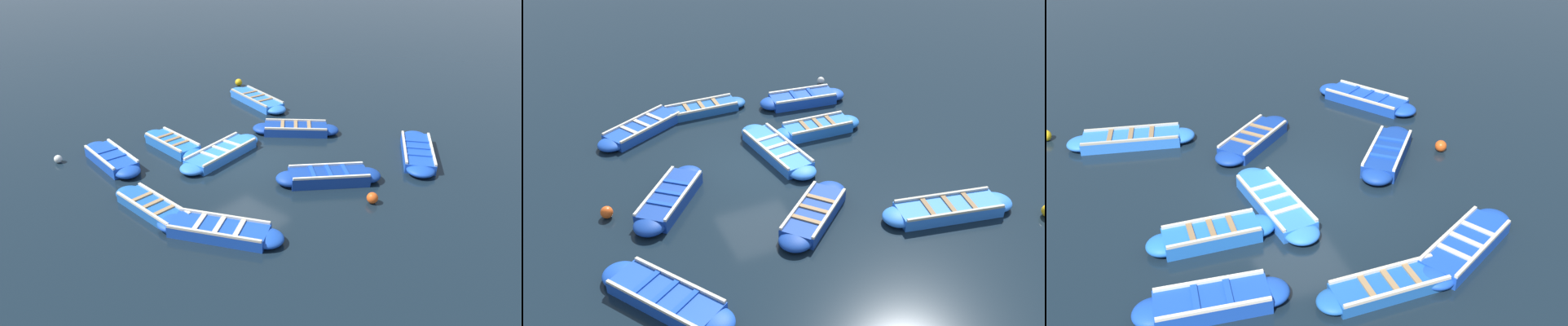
% 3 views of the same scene
% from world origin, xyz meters
% --- Properties ---
extents(ground_plane, '(120.00, 120.00, 0.00)m').
position_xyz_m(ground_plane, '(0.00, 0.00, 0.00)').
color(ground_plane, black).
extents(boat_outer_left, '(0.97, 3.18, 0.43)m').
position_xyz_m(boat_outer_left, '(1.17, -2.70, 0.18)').
color(boat_outer_left, blue).
rests_on(boat_outer_left, ground).
extents(boat_mid_row, '(2.94, 3.20, 0.40)m').
position_xyz_m(boat_mid_row, '(-3.17, -0.35, 0.17)').
color(boat_mid_row, navy).
rests_on(boat_mid_row, ground).
extents(boat_alongside, '(1.23, 3.39, 0.43)m').
position_xyz_m(boat_alongside, '(3.43, -3.23, 0.19)').
color(boat_alongside, '#1947B7').
rests_on(boat_alongside, ground).
extents(boat_bow_out, '(3.71, 2.87, 0.40)m').
position_xyz_m(boat_bow_out, '(-4.60, 4.24, 0.17)').
color(boat_bow_out, '#1947B7').
rests_on(boat_bow_out, ground).
extents(boat_broadside, '(1.63, 3.98, 0.40)m').
position_xyz_m(boat_broadside, '(-4.54, -3.88, 0.17)').
color(boat_broadside, blue).
rests_on(boat_broadside, ground).
extents(boat_end_of_row, '(0.86, 3.40, 0.35)m').
position_xyz_m(boat_end_of_row, '(4.29, 0.47, 0.15)').
color(boat_end_of_row, '#1E59AD').
rests_on(boat_end_of_row, ground).
extents(boat_outer_right, '(3.93, 1.38, 0.39)m').
position_xyz_m(boat_outer_right, '(0.41, -0.83, 0.17)').
color(boat_outer_right, blue).
rests_on(boat_outer_right, ground).
extents(boat_tucked, '(2.54, 3.65, 0.39)m').
position_xyz_m(boat_tucked, '(3.72, 2.78, 0.17)').
color(boat_tucked, '#1947B7').
rests_on(boat_tucked, ground).
extents(boat_stern_in, '(3.25, 2.94, 0.45)m').
position_xyz_m(boat_stern_in, '(-0.81, 3.09, 0.20)').
color(boat_stern_in, navy).
rests_on(boat_stern_in, ground).
extents(buoy_orange_near, '(0.35, 0.35, 0.35)m').
position_xyz_m(buoy_orange_near, '(-0.69, 4.86, 0.18)').
color(buoy_orange_near, '#E05119').
rests_on(buoy_orange_near, ground).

